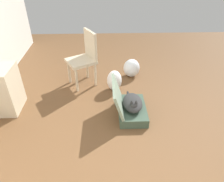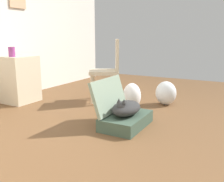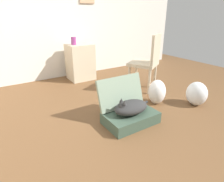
{
  "view_description": "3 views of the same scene",
  "coord_description": "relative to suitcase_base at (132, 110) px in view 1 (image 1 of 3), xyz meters",
  "views": [
    {
      "loc": [
        -2.1,
        0.32,
        2.1
      ],
      "look_at": [
        0.54,
        0.24,
        0.26
      ],
      "focal_mm": 33.94,
      "sensor_mm": 36.0,
      "label": 1
    },
    {
      "loc": [
        -2.1,
        -1.2,
        0.99
      ],
      "look_at": [
        0.37,
        0.16,
        0.37
      ],
      "focal_mm": 40.19,
      "sensor_mm": 36.0,
      "label": 2
    },
    {
      "loc": [
        -0.98,
        -1.65,
        1.26
      ],
      "look_at": [
        0.35,
        0.42,
        0.25
      ],
      "focal_mm": 30.77,
      "sensor_mm": 36.0,
      "label": 3
    }
  ],
  "objects": [
    {
      "name": "side_table",
      "position": [
        0.2,
        1.9,
        0.28
      ],
      "size": [
        0.47,
        0.43,
        0.7
      ],
      "primitive_type": "cube",
      "color": "beige",
      "rests_on": "ground"
    },
    {
      "name": "cat",
      "position": [
        -0.01,
        0.0,
        0.15
      ],
      "size": [
        0.52,
        0.28,
        0.21
      ],
      "color": "#2D2D2D",
      "rests_on": "suitcase_base"
    },
    {
      "name": "suitcase_lid",
      "position": [
        0.0,
        0.22,
        0.27
      ],
      "size": [
        0.63,
        0.16,
        0.39
      ],
      "primitive_type": "cube",
      "rotation": [
        1.26,
        0.0,
        0.0
      ],
      "color": "gray",
      "rests_on": "suitcase_base"
    },
    {
      "name": "suitcase_base",
      "position": [
        0.0,
        0.0,
        0.0
      ],
      "size": [
        0.63,
        0.4,
        0.14
      ],
      "primitive_type": "cube",
      "color": "#384C3D",
      "rests_on": "ground"
    },
    {
      "name": "ground_plane",
      "position": [
        -0.31,
        0.05,
        -0.07
      ],
      "size": [
        7.68,
        7.68,
        0.0
      ],
      "primitive_type": "plane",
      "color": "brown",
      "rests_on": "ground"
    },
    {
      "name": "chair",
      "position": [
        0.91,
        0.74,
        0.44
      ],
      "size": [
        0.58,
        0.59,
        0.95
      ],
      "rotation": [
        0.0,
        0.0,
        -2.62
      ],
      "color": "beige",
      "rests_on": "ground"
    },
    {
      "name": "plastic_bag_clear",
      "position": [
        1.12,
        -0.11,
        0.11
      ],
      "size": [
        0.27,
        0.3,
        0.35
      ],
      "primitive_type": "ellipsoid",
      "color": "silver",
      "rests_on": "ground"
    },
    {
      "name": "plastic_bag_white",
      "position": [
        0.67,
        0.24,
        0.11
      ],
      "size": [
        0.25,
        0.25,
        0.36
      ],
      "primitive_type": "ellipsoid",
      "color": "white",
      "rests_on": "ground"
    }
  ]
}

